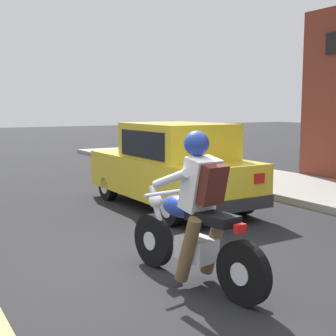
% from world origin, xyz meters
% --- Properties ---
extents(ground_plane, '(80.00, 80.00, 0.00)m').
position_xyz_m(ground_plane, '(0.00, 0.00, 0.00)').
color(ground_plane, black).
extents(sidewalk_curb, '(2.60, 22.00, 0.14)m').
position_xyz_m(sidewalk_curb, '(5.27, 3.00, 0.07)').
color(sidewalk_curb, gray).
rests_on(sidewalk_curb, ground).
extents(motorcycle_with_rider, '(0.66, 2.01, 1.62)m').
position_xyz_m(motorcycle_with_rider, '(0.16, -0.40, 0.68)').
color(motorcycle_with_rider, black).
rests_on(motorcycle_with_rider, ground).
extents(car_hatchback, '(1.69, 3.80, 1.57)m').
position_xyz_m(car_hatchback, '(1.91, 2.98, 0.77)').
color(car_hatchback, black).
rests_on(car_hatchback, ground).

